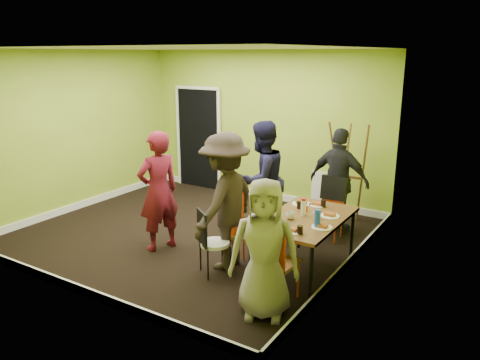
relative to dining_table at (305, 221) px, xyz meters
The scene contains 28 objects.
ground 2.19m from the dining_table, behind, with size 5.00×5.00×0.00m, color black.
room_walls 2.13m from the dining_table, 169.93° to the left, with size 5.04×4.54×2.82m.
dining_table is the anchor object (origin of this frame).
chair_left_far 1.13m from the dining_table, 146.66° to the left, with size 0.47×0.47×0.90m.
chair_left_near 0.79m from the dining_table, 161.55° to the right, with size 0.46×0.45×0.96m.
chair_back_end 1.42m from the dining_table, 97.04° to the left, with size 0.40×0.46×0.93m.
chair_front_end 0.89m from the dining_table, 88.25° to the right, with size 0.43×0.43×1.00m.
chair_bentwood 1.21m from the dining_table, 145.71° to the right, with size 0.46×0.47×0.86m.
easel 2.03m from the dining_table, 94.71° to the left, with size 0.68×0.64×1.69m.
plate_near_left 0.52m from the dining_table, 120.20° to the left, with size 0.26×0.26×0.01m, color white.
plate_near_right 0.45m from the dining_table, 124.03° to the right, with size 0.25×0.25×0.01m, color white.
plate_far_back 0.51m from the dining_table, 96.35° to the left, with size 0.22×0.22×0.01m, color white.
plate_far_front 0.54m from the dining_table, 82.75° to the right, with size 0.25×0.25×0.01m, color white.
plate_wall_back 0.31m from the dining_table, 36.66° to the left, with size 0.25×0.25×0.01m, color white.
plate_wall_front 0.40m from the dining_table, 37.14° to the right, with size 0.25×0.25×0.01m, color white.
thermos 0.17m from the dining_table, 140.40° to the left, with size 0.07×0.07×0.20m, color white.
blue_bottle 0.40m from the dining_table, 44.09° to the right, with size 0.07×0.07×0.22m, color #1842B9.
orange_bottle 0.23m from the dining_table, 111.46° to the left, with size 0.03×0.03×0.08m, color #E44615.
glass_mid 0.36m from the dining_table, 127.79° to the left, with size 0.07×0.07×0.10m, color black.
glass_back 0.50m from the dining_table, 85.82° to the left, with size 0.07×0.07×0.10m, color black.
glass_front 0.59m from the dining_table, 72.21° to the right, with size 0.07×0.07×0.10m, color black.
cup_a 0.23m from the dining_table, 131.09° to the right, with size 0.11×0.11×0.09m, color white.
cup_b 0.16m from the dining_table, 13.46° to the left, with size 0.09×0.09×0.08m, color white.
person_standing 2.12m from the dining_table, 169.52° to the right, with size 0.63×0.41×1.72m, color #5D101E.
person_left_far 1.37m from the dining_table, 143.35° to the left, with size 0.87×0.67×1.78m, color black.
person_left_near 1.05m from the dining_table, 159.07° to the right, with size 1.15×0.66×1.79m, color black.
person_back_end 1.60m from the dining_table, 95.48° to the left, with size 0.97×0.40×1.65m, color black.
person_front_end 1.16m from the dining_table, 87.32° to the right, with size 0.74×0.48×1.52m, color gray.
Camera 1 is at (4.26, -5.44, 2.73)m, focal length 35.00 mm.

